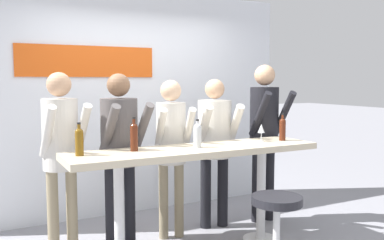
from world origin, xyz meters
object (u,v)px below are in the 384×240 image
object	(u,v)px
person_center_right	(265,124)
tasting_table	(196,164)
person_far_left	(61,142)
person_center_left	(171,140)
person_left	(120,141)
bar_stool	(277,222)
wine_glass_0	(261,129)
person_center	(215,137)
wine_bottle_1	(134,136)
wine_bottle_3	(283,128)
wine_bottle_2	(79,140)
wine_bottle_0	(197,134)

from	to	relation	value
person_center_right	tasting_table	bearing A→B (deg)	-151.44
person_far_left	person_center_left	distance (m)	1.10
person_far_left	person_left	size ratio (longest dim) A/B	1.00
person_center_right	bar_stool	bearing A→B (deg)	-117.11
bar_stool	person_center_right	world-z (taller)	person_center_right
wine_glass_0	person_left	bearing A→B (deg)	162.27
person_center_right	person_center	bearing A→B (deg)	177.65
person_center_left	wine_glass_0	distance (m)	0.93
person_left	person_center_left	bearing A→B (deg)	-6.40
bar_stool	person_left	size ratio (longest dim) A/B	0.40
person_left	wine_bottle_1	distance (m)	0.42
wine_bottle_3	wine_bottle_2	bearing A→B (deg)	177.96
tasting_table	person_center_left	world-z (taller)	person_center_left
wine_bottle_0	wine_bottle_1	bearing A→B (deg)	171.84
person_center	wine_bottle_3	bearing A→B (deg)	-40.95
person_center	wine_bottle_1	size ratio (longest dim) A/B	5.51
tasting_table	wine_bottle_0	distance (m)	0.28
person_left	person_far_left	bearing A→B (deg)	167.41
wine_bottle_0	wine_bottle_3	world-z (taller)	wine_bottle_3
person_center_left	wine_glass_0	size ratio (longest dim) A/B	9.32
wine_glass_0	tasting_table	bearing A→B (deg)	-175.90
tasting_table	person_left	size ratio (longest dim) A/B	1.42
person_center_left	wine_bottle_3	size ratio (longest dim) A/B	5.90
person_left	person_center_left	world-z (taller)	person_left
bar_stool	person_center_right	bearing A→B (deg)	57.38
person_center	wine_glass_0	bearing A→B (deg)	-55.08
person_far_left	wine_bottle_1	xyz separation A→B (m)	(0.54, -0.46, 0.08)
wine_bottle_0	wine_bottle_3	distance (m)	1.00
person_center_left	wine_bottle_1	size ratio (longest dim) A/B	5.48
person_left	wine_bottle_3	xyz separation A→B (m)	(1.59, -0.49, 0.09)
person_center	person_center_right	distance (m)	0.63
wine_bottle_2	person_center_left	bearing A→B (deg)	22.34
tasting_table	wine_bottle_3	size ratio (longest dim) A/B	8.67
person_center	wine_bottle_0	size ratio (longest dim) A/B	6.29
wine_bottle_3	person_center_right	bearing A→B (deg)	73.93
person_center	wine_bottle_2	size ratio (longest dim) A/B	5.99
person_center_left	wine_bottle_1	xyz separation A→B (m)	(-0.55, -0.41, 0.12)
tasting_table	person_center_right	bearing A→B (deg)	23.05
person_center	person_far_left	bearing A→B (deg)	-169.17
wine_bottle_0	person_center_left	bearing A→B (deg)	94.44
person_left	person_center_left	distance (m)	0.55
tasting_table	person_far_left	bearing A→B (deg)	154.07
tasting_table	wine_glass_0	size ratio (longest dim) A/B	13.70
wine_bottle_1	person_center_left	bearing A→B (deg)	36.82
tasting_table	person_left	bearing A→B (deg)	139.58
person_left	person_center_right	xyz separation A→B (m)	(1.73, -0.00, 0.09)
person_left	wine_bottle_3	world-z (taller)	person_left
wine_bottle_0	wine_bottle_2	bearing A→B (deg)	176.14
bar_stool	tasting_table	bearing A→B (deg)	120.57
person_far_left	wine_bottle_2	size ratio (longest dim) A/B	6.21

